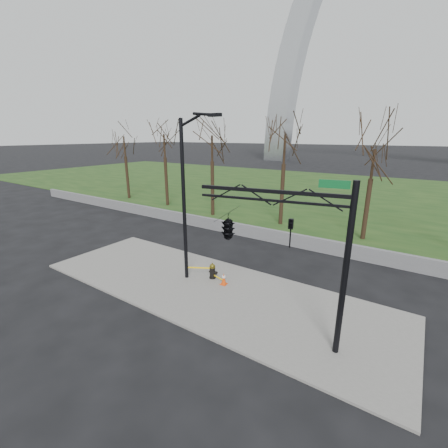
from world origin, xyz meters
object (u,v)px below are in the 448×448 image
Objects in this scene: street_light at (187,191)px; traffic_signal_mast at (249,228)px; fire_hydrant at (213,271)px; traffic_cone at (224,279)px.

street_light reaches higher than traffic_signal_mast.
street_light is 1.37× the size of traffic_signal_mast.
street_light is at bearing -143.63° from fire_hydrant.
traffic_cone is 0.07× the size of street_light.
traffic_signal_mast is at bearing -42.43° from traffic_cone.
traffic_signal_mast is at bearing -35.75° from fire_hydrant.
traffic_cone is (0.86, -0.25, -0.09)m from fire_hydrant.
traffic_signal_mast reaches higher than fire_hydrant.
fire_hydrant is 0.10× the size of street_light.
fire_hydrant is 0.90m from traffic_cone.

